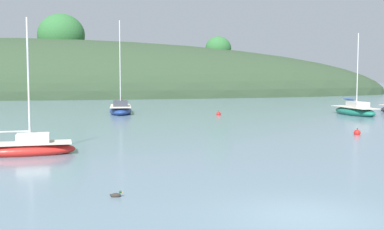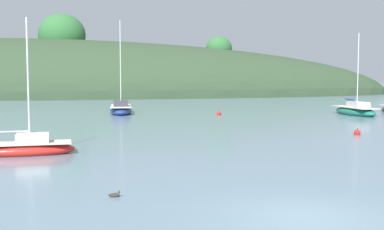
{
  "view_description": "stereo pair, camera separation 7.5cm",
  "coord_description": "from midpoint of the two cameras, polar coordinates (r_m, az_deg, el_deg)",
  "views": [
    {
      "loc": [
        -5.18,
        -12.7,
        3.89
      ],
      "look_at": [
        0.0,
        20.0,
        1.2
      ],
      "focal_mm": 46.43,
      "sensor_mm": 36.0,
      "label": 1
    },
    {
      "loc": [
        -5.1,
        -12.71,
        3.89
      ],
      "look_at": [
        0.0,
        20.0,
        1.2
      ],
      "focal_mm": 46.43,
      "sensor_mm": 36.0,
      "label": 2
    }
  ],
  "objects": [
    {
      "name": "mooring_buoy_outer",
      "position": [
        48.0,
        3.02,
        0.14
      ],
      "size": [
        0.44,
        0.44,
        0.54
      ],
      "color": "red",
      "rests_on": "ground"
    },
    {
      "name": "sailboat_yellow_far",
      "position": [
        50.77,
        18.17,
        0.46
      ],
      "size": [
        2.52,
        6.44,
        8.09
      ],
      "color": "#196B56",
      "rests_on": "ground"
    },
    {
      "name": "far_shoreline_hill",
      "position": [
        97.41,
        -20.82,
        2.13
      ],
      "size": [
        150.0,
        36.0,
        25.71
      ],
      "color": "#2D422B",
      "rests_on": "ground"
    },
    {
      "name": "duck_lone_left",
      "position": [
        16.23,
        -8.86,
        -9.09
      ],
      "size": [
        0.43,
        0.21,
        0.24
      ],
      "color": "#2D2823",
      "rests_on": "ground"
    },
    {
      "name": "mooring_buoy_channel",
      "position": [
        33.97,
        18.38,
        -1.96
      ],
      "size": [
        0.44,
        0.44,
        0.54
      ],
      "color": "red",
      "rests_on": "ground"
    },
    {
      "name": "ground_plane",
      "position": [
        14.25,
        12.78,
        -11.32
      ],
      "size": [
        400.0,
        400.0,
        0.0
      ],
      "primitive_type": "plane",
      "color": "slate"
    },
    {
      "name": "sailboat_teal_outer",
      "position": [
        25.58,
        -18.62,
        -3.63
      ],
      "size": [
        4.96,
        2.13,
        6.82
      ],
      "color": "red",
      "rests_on": "ground"
    },
    {
      "name": "sailboat_red_portside",
      "position": [
        50.41,
        -8.25,
        0.63
      ],
      "size": [
        2.28,
        6.45,
        9.49
      ],
      "color": "navy",
      "rests_on": "ground"
    }
  ]
}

